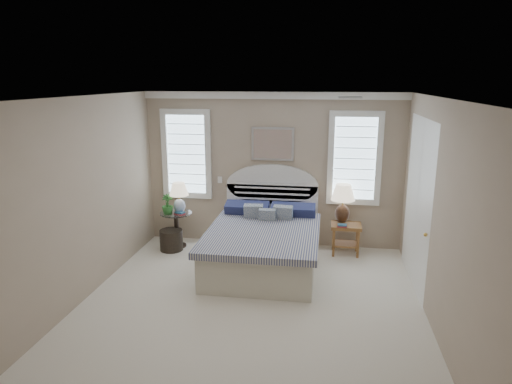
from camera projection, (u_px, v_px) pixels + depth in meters
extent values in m
cube|color=beige|center=(249.00, 309.00, 5.94)|extent=(4.50, 5.00, 0.01)
cube|color=white|center=(248.00, 98.00, 5.29)|extent=(4.50, 5.00, 0.01)
cube|color=tan|center=(273.00, 170.00, 8.01)|extent=(4.50, 0.02, 2.70)
cube|color=tan|center=(79.00, 202.00, 5.95)|extent=(0.02, 5.00, 2.70)
cube|color=tan|center=(440.00, 218.00, 5.28)|extent=(0.02, 5.00, 2.70)
cube|color=white|center=(273.00, 95.00, 7.66)|extent=(4.50, 0.08, 0.12)
cube|color=#B2B2B2|center=(350.00, 97.00, 5.88)|extent=(0.30, 0.20, 0.02)
cube|color=white|center=(220.00, 180.00, 8.19)|extent=(0.08, 0.01, 0.12)
cube|color=#C3E3F7|center=(187.00, 154.00, 8.16)|extent=(0.90, 0.06, 1.60)
cube|color=#C3E3F7|center=(355.00, 158.00, 7.72)|extent=(0.90, 0.06, 1.60)
cube|color=silver|center=(273.00, 144.00, 7.86)|extent=(0.74, 0.04, 0.58)
cube|color=white|center=(418.00, 203.00, 6.47)|extent=(0.02, 1.80, 2.40)
cube|color=beige|center=(263.00, 252.00, 7.15)|extent=(1.60, 2.10, 0.55)
cube|color=navy|center=(263.00, 234.00, 7.02)|extent=(1.72, 2.15, 0.10)
cube|color=silver|center=(272.00, 215.00, 8.15)|extent=(1.62, 0.08, 1.10)
cube|color=navy|center=(247.00, 208.00, 7.89)|extent=(0.75, 0.31, 0.23)
cube|color=navy|center=(293.00, 210.00, 7.77)|extent=(0.75, 0.31, 0.23)
cube|color=#37527C|center=(253.00, 214.00, 7.65)|extent=(0.33, 0.20, 0.34)
cube|color=#37527C|center=(283.00, 215.00, 7.58)|extent=(0.33, 0.20, 0.34)
cube|color=#37527C|center=(267.00, 217.00, 7.53)|extent=(0.28, 0.14, 0.29)
cylinder|color=black|center=(177.00, 246.00, 8.15)|extent=(0.32, 0.32, 0.03)
cylinder|color=black|center=(177.00, 230.00, 8.08)|extent=(0.08, 0.08, 0.60)
cylinder|color=silver|center=(176.00, 213.00, 8.00)|extent=(0.56, 0.56, 0.02)
cube|color=brown|center=(346.00, 226.00, 7.69)|extent=(0.50, 0.40, 0.06)
cube|color=brown|center=(345.00, 244.00, 7.76)|extent=(0.44, 0.34, 0.03)
cube|color=brown|center=(334.00, 243.00, 7.64)|extent=(0.04, 0.04, 0.47)
cube|color=brown|center=(333.00, 237.00, 7.92)|extent=(0.04, 0.04, 0.47)
cube|color=brown|center=(358.00, 244.00, 7.58)|extent=(0.04, 0.04, 0.47)
cube|color=brown|center=(357.00, 238.00, 7.86)|extent=(0.04, 0.04, 0.47)
cylinder|color=black|center=(171.00, 240.00, 7.94)|extent=(0.42, 0.42, 0.36)
cylinder|color=white|center=(180.00, 212.00, 8.00)|extent=(0.14, 0.14, 0.03)
ellipsoid|color=white|center=(180.00, 206.00, 7.97)|extent=(0.26, 0.26, 0.26)
cylinder|color=gold|center=(179.00, 197.00, 7.93)|extent=(0.04, 0.04, 0.09)
cylinder|color=black|center=(342.00, 220.00, 7.83)|extent=(0.15, 0.15, 0.03)
ellipsoid|color=black|center=(342.00, 213.00, 7.80)|extent=(0.27, 0.27, 0.31)
cylinder|color=gold|center=(343.00, 203.00, 7.75)|extent=(0.04, 0.04, 0.11)
imported|color=#3D752F|center=(167.00, 204.00, 7.86)|extent=(0.26, 0.26, 0.35)
cube|color=maroon|center=(180.00, 214.00, 7.89)|extent=(0.20, 0.17, 0.02)
cube|color=#285879|center=(180.00, 213.00, 7.88)|extent=(0.19, 0.16, 0.02)
cube|color=maroon|center=(342.00, 226.00, 7.54)|extent=(0.17, 0.13, 0.02)
cube|color=#285879|center=(342.00, 225.00, 7.54)|extent=(0.16, 0.12, 0.02)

